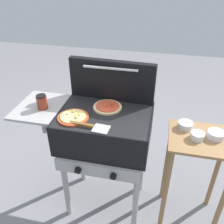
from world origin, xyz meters
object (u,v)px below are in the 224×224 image
object	(u,v)px
prep_table	(196,164)
topping_bowl_near	(216,135)
pizza_pepperoni	(108,107)
spatula	(90,126)
sauce_jar	(42,102)
grill	(103,131)
topping_bowl_far	(185,125)
topping_bowl_middle	(197,136)
pizza_cheese	(73,117)

from	to	relation	value
prep_table	topping_bowl_near	world-z (taller)	topping_bowl_near
prep_table	pizza_pepperoni	bearing A→B (deg)	173.28
spatula	sauce_jar	bearing A→B (deg)	159.20
grill	pizza_pepperoni	distance (m)	0.17
topping_bowl_far	topping_bowl_middle	distance (m)	0.13
spatula	topping_bowl_middle	distance (m)	0.70
grill	topping_bowl_near	bearing A→B (deg)	1.92
grill	sauce_jar	size ratio (longest dim) A/B	9.29
topping_bowl_far	topping_bowl_near	bearing A→B (deg)	-19.06
pizza_pepperoni	prep_table	size ratio (longest dim) A/B	0.25
pizza_cheese	prep_table	xyz separation A→B (m)	(0.85, 0.10, -0.34)
pizza_pepperoni	topping_bowl_middle	world-z (taller)	pizza_pepperoni
pizza_pepperoni	prep_table	distance (m)	0.75
pizza_pepperoni	topping_bowl_middle	size ratio (longest dim) A/B	2.23
pizza_cheese	topping_bowl_middle	size ratio (longest dim) A/B	2.26
prep_table	topping_bowl_middle	size ratio (longest dim) A/B	8.86
spatula	prep_table	xyz separation A→B (m)	(0.72, 0.17, -0.34)
pizza_pepperoni	spatula	bearing A→B (deg)	-102.33
sauce_jar	topping_bowl_far	xyz separation A→B (m)	(0.99, 0.11, -0.12)
topping_bowl_middle	pizza_pepperoni	bearing A→B (deg)	171.14
prep_table	topping_bowl_far	xyz separation A→B (m)	(-0.11, 0.09, 0.26)
sauce_jar	topping_bowl_middle	size ratio (longest dim) A/B	1.14
topping_bowl_far	pizza_cheese	bearing A→B (deg)	-165.95
grill	pizza_cheese	world-z (taller)	pizza_cheese
spatula	topping_bowl_far	xyz separation A→B (m)	(0.60, 0.26, -0.08)
spatula	pizza_cheese	bearing A→B (deg)	150.58
grill	topping_bowl_far	bearing A→B (deg)	9.18
pizza_pepperoni	topping_bowl_far	bearing A→B (deg)	0.89
grill	topping_bowl_far	distance (m)	0.57
sauce_jar	spatula	bearing A→B (deg)	-20.80
topping_bowl_middle	prep_table	bearing A→B (deg)	24.65
sauce_jar	spatula	distance (m)	0.42
sauce_jar	topping_bowl_middle	xyz separation A→B (m)	(1.06, 0.01, -0.12)
pizza_pepperoni	pizza_cheese	world-z (taller)	same
sauce_jar	topping_bowl_far	distance (m)	1.01
spatula	topping_bowl_near	xyz separation A→B (m)	(0.79, 0.20, -0.08)
sauce_jar	prep_table	distance (m)	1.17
sauce_jar	prep_table	world-z (taller)	sauce_jar
spatula	topping_bowl_near	size ratio (longest dim) A/B	2.41
pizza_cheese	prep_table	distance (m)	0.92
grill	pizza_cheese	bearing A→B (deg)	-151.94
pizza_cheese	pizza_pepperoni	bearing A→B (deg)	42.80
grill	pizza_pepperoni	world-z (taller)	pizza_pepperoni
topping_bowl_near	topping_bowl_middle	world-z (taller)	same
spatula	pizza_pepperoni	bearing A→B (deg)	77.67
sauce_jar	topping_bowl_near	size ratio (longest dim) A/B	0.95
grill	topping_bowl_middle	bearing A→B (deg)	-1.30
pizza_pepperoni	prep_table	xyz separation A→B (m)	(0.66, -0.08, -0.34)
grill	spatula	size ratio (longest dim) A/B	3.64
pizza_cheese	topping_bowl_middle	xyz separation A→B (m)	(0.81, 0.08, -0.08)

